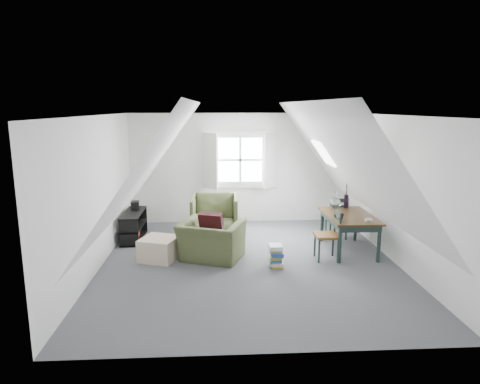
{
  "coord_description": "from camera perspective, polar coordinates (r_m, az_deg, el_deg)",
  "views": [
    {
      "loc": [
        -0.55,
        -6.93,
        2.63
      ],
      "look_at": [
        -0.12,
        0.6,
        1.13
      ],
      "focal_mm": 32.0,
      "sensor_mm": 36.0,
      "label": 1
    }
  ],
  "objects": [
    {
      "name": "wall_right",
      "position": [
        7.7,
        20.16,
        0.24
      ],
      "size": [
        0.0,
        5.5,
        5.5
      ],
      "primitive_type": "plane",
      "rotation": [
        1.57,
        0.0,
        -1.57
      ],
      "color": "silver",
      "rests_on": "ground"
    },
    {
      "name": "demijohn",
      "position": [
        8.44,
        12.53,
        -1.37
      ],
      "size": [
        0.23,
        0.23,
        0.32
      ],
      "rotation": [
        0.0,
        0.0,
        0.35
      ],
      "color": "silver",
      "rests_on": "dining_table"
    },
    {
      "name": "media_shelf",
      "position": [
        8.89,
        -14.03,
        -4.6
      ],
      "size": [
        0.37,
        1.1,
        0.56
      ],
      "rotation": [
        0.0,
        0.0,
        -0.05
      ],
      "color": "black",
      "rests_on": "floor"
    },
    {
      "name": "dining_chair_near",
      "position": [
        7.63,
        11.74,
        -5.58
      ],
      "size": [
        0.41,
        0.41,
        0.86
      ],
      "rotation": [
        0.0,
        0.0,
        -1.43
      ],
      "color": "brown",
      "rests_on": "floor"
    },
    {
      "name": "dormer_window",
      "position": [
        9.7,
        0.04,
        4.27
      ],
      "size": [
        1.71,
        0.35,
        1.3
      ],
      "color": "white",
      "rests_on": "wall_back"
    },
    {
      "name": "magazine_stack",
      "position": [
        7.25,
        4.84,
        -8.48
      ],
      "size": [
        0.28,
        0.33,
        0.37
      ],
      "rotation": [
        0.0,
        0.0,
        0.0
      ],
      "color": "#B29933",
      "rests_on": "floor"
    },
    {
      "name": "throw_pillow",
      "position": [
        7.62,
        -3.83,
        -4.28
      ],
      "size": [
        0.49,
        0.38,
        0.45
      ],
      "primitive_type": "cube",
      "rotation": [
        0.31,
        0.0,
        -0.36
      ],
      "color": "#340E13",
      "rests_on": "armchair_near"
    },
    {
      "name": "armchair_near",
      "position": [
        7.66,
        -3.78,
        -8.86
      ],
      "size": [
        1.29,
        1.21,
        0.67
      ],
      "primitive_type": "imported",
      "rotation": [
        0.0,
        0.0,
        2.79
      ],
      "color": "#444D2B",
      "rests_on": "floor"
    },
    {
      "name": "skylight",
      "position": [
        8.54,
        11.05,
        5.11
      ],
      "size": [
        0.35,
        0.75,
        0.47
      ],
      "primitive_type": "cube",
      "rotation": [
        0.0,
        0.95,
        0.0
      ],
      "color": "white",
      "rests_on": "slope_right"
    },
    {
      "name": "dining_table",
      "position": [
        8.12,
        14.34,
        -3.58
      ],
      "size": [
        0.83,
        1.38,
        0.69
      ],
      "rotation": [
        0.0,
        0.0,
        0.05
      ],
      "color": "#311F0E",
      "rests_on": "floor"
    },
    {
      "name": "dining_chair_far",
      "position": [
        8.88,
        12.8,
        -3.24
      ],
      "size": [
        0.41,
        0.41,
        0.86
      ],
      "rotation": [
        0.0,
        0.0,
        3.3
      ],
      "color": "brown",
      "rests_on": "floor"
    },
    {
      "name": "cup",
      "position": [
        7.75,
        13.27,
        -3.55
      ],
      "size": [
        0.12,
        0.12,
        0.1
      ],
      "primitive_type": "imported",
      "rotation": [
        0.0,
        0.0,
        0.14
      ],
      "color": "black",
      "rests_on": "dining_table"
    },
    {
      "name": "ottoman",
      "position": [
        7.67,
        -10.68,
        -7.44
      ],
      "size": [
        0.75,
        0.75,
        0.39
      ],
      "primitive_type": "cube",
      "rotation": [
        0.0,
        0.0,
        -0.33
      ],
      "color": "#C8B398",
      "rests_on": "floor"
    },
    {
      "name": "ceiling",
      "position": [
        6.96,
        1.32,
        10.18
      ],
      "size": [
        5.5,
        5.5,
        0.0
      ],
      "primitive_type": "plane",
      "rotation": [
        3.14,
        0.0,
        0.0
      ],
      "color": "white",
      "rests_on": "wall_back"
    },
    {
      "name": "wall_front",
      "position": [
        4.44,
        4.08,
        -6.9
      ],
      "size": [
        5.0,
        0.0,
        5.0
      ],
      "primitive_type": "plane",
      "rotation": [
        -1.57,
        0.0,
        0.0
      ],
      "color": "silver",
      "rests_on": "ground"
    },
    {
      "name": "armchair_far",
      "position": [
        8.91,
        -3.39,
        -5.93
      ],
      "size": [
        0.96,
        0.98,
        0.87
      ],
      "primitive_type": "imported",
      "rotation": [
        0.0,
        0.0,
        -0.02
      ],
      "color": "#444D2B",
      "rests_on": "floor"
    },
    {
      "name": "wall_left",
      "position": [
        7.33,
        -18.59,
        -0.19
      ],
      "size": [
        0.0,
        5.5,
        5.5
      ],
      "primitive_type": "plane",
      "rotation": [
        1.57,
        0.0,
        1.57
      ],
      "color": "silver",
      "rests_on": "ground"
    },
    {
      "name": "wall_back",
      "position": [
        9.8,
        0.01,
        3.17
      ],
      "size": [
        5.0,
        0.0,
        5.0
      ],
      "primitive_type": "plane",
      "rotation": [
        1.57,
        0.0,
        0.0
      ],
      "color": "silver",
      "rests_on": "ground"
    },
    {
      "name": "electronics_box",
      "position": [
        9.07,
        -13.81,
        -1.77
      ],
      "size": [
        0.18,
        0.24,
        0.18
      ],
      "primitive_type": "cube",
      "rotation": [
        0.0,
        0.0,
        0.12
      ],
      "color": "black",
      "rests_on": "media_shelf"
    },
    {
      "name": "vase_twigs",
      "position": [
        8.6,
        13.96,
        -1.12
      ],
      "size": [
        0.08,
        0.09,
        0.65
      ],
      "rotation": [
        0.0,
        0.0,
        -0.06
      ],
      "color": "black",
      "rests_on": "dining_table"
    },
    {
      "name": "slope_right",
      "position": [
        7.3,
        13.56,
        4.21
      ],
      "size": [
        3.19,
        5.5,
        4.48
      ],
      "primitive_type": "plane",
      "rotation": [
        0.0,
        -2.19,
        0.0
      ],
      "color": "white",
      "rests_on": "wall_right"
    },
    {
      "name": "floor",
      "position": [
        7.44,
        1.23,
        -9.46
      ],
      "size": [
        5.5,
        5.5,
        0.0
      ],
      "primitive_type": "plane",
      "color": "#4C4C51",
      "rests_on": "ground"
    },
    {
      "name": "paper_box",
      "position": [
        7.74,
        16.78,
        -3.59
      ],
      "size": [
        0.12,
        0.09,
        0.04
      ],
      "primitive_type": "cube",
      "rotation": [
        0.0,
        0.0,
        0.11
      ],
      "color": "white",
      "rests_on": "dining_table"
    },
    {
      "name": "slope_left",
      "position": [
        7.06,
        -11.39,
        4.08
      ],
      "size": [
        3.19,
        5.5,
        4.48
      ],
      "primitive_type": "plane",
      "rotation": [
        0.0,
        2.19,
        0.0
      ],
      "color": "white",
      "rests_on": "wall_left"
    }
  ]
}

